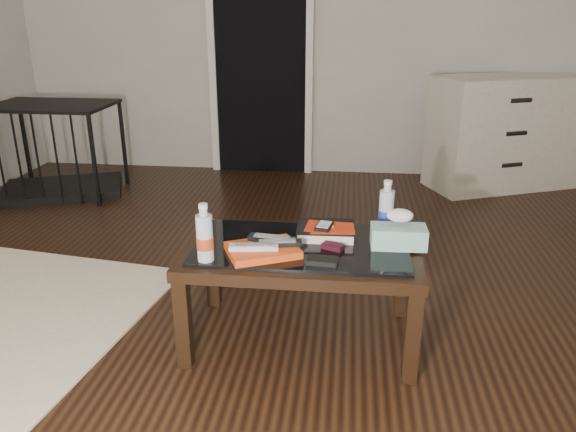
{
  "coord_description": "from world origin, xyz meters",
  "views": [
    {
      "loc": [
        0.39,
        -2.44,
        1.42
      ],
      "look_at": [
        0.13,
        -0.15,
        0.55
      ],
      "focal_mm": 35.0,
      "sensor_mm": 36.0,
      "label": 1
    }
  ],
  "objects_px": {
    "water_bottle_left": "(204,232)",
    "tissue_box": "(398,237)",
    "water_bottle_right": "(386,206)",
    "dresser": "(506,132)",
    "textbook": "(326,231)",
    "pet_crate": "(59,165)",
    "coffee_table": "(302,258)"
  },
  "relations": [
    {
      "from": "water_bottle_left",
      "to": "tissue_box",
      "type": "height_order",
      "value": "water_bottle_left"
    },
    {
      "from": "water_bottle_right",
      "to": "tissue_box",
      "type": "relative_size",
      "value": 1.03
    },
    {
      "from": "dresser",
      "to": "textbook",
      "type": "height_order",
      "value": "dresser"
    },
    {
      "from": "water_bottle_left",
      "to": "water_bottle_right",
      "type": "bearing_deg",
      "value": 28.32
    },
    {
      "from": "dresser",
      "to": "water_bottle_left",
      "type": "bearing_deg",
      "value": -146.64
    },
    {
      "from": "water_bottle_left",
      "to": "dresser",
      "type": "bearing_deg",
      "value": 55.87
    },
    {
      "from": "pet_crate",
      "to": "water_bottle_right",
      "type": "distance_m",
      "value": 3.01
    },
    {
      "from": "coffee_table",
      "to": "dresser",
      "type": "bearing_deg",
      "value": 59.73
    },
    {
      "from": "dresser",
      "to": "coffee_table",
      "type": "bearing_deg",
      "value": -142.78
    },
    {
      "from": "coffee_table",
      "to": "water_bottle_left",
      "type": "height_order",
      "value": "water_bottle_left"
    },
    {
      "from": "coffee_table",
      "to": "dresser",
      "type": "height_order",
      "value": "dresser"
    },
    {
      "from": "dresser",
      "to": "water_bottle_right",
      "type": "height_order",
      "value": "dresser"
    },
    {
      "from": "dresser",
      "to": "pet_crate",
      "type": "bearing_deg",
      "value": 166.96
    },
    {
      "from": "water_bottle_left",
      "to": "water_bottle_right",
      "type": "distance_m",
      "value": 0.83
    },
    {
      "from": "coffee_table",
      "to": "pet_crate",
      "type": "height_order",
      "value": "pet_crate"
    },
    {
      "from": "textbook",
      "to": "dresser",
      "type": "bearing_deg",
      "value": 58.33
    },
    {
      "from": "water_bottle_right",
      "to": "tissue_box",
      "type": "bearing_deg",
      "value": -75.12
    },
    {
      "from": "coffee_table",
      "to": "water_bottle_right",
      "type": "bearing_deg",
      "value": 28.31
    },
    {
      "from": "coffee_table",
      "to": "pet_crate",
      "type": "relative_size",
      "value": 0.95
    },
    {
      "from": "textbook",
      "to": "tissue_box",
      "type": "bearing_deg",
      "value": -16.91
    },
    {
      "from": "pet_crate",
      "to": "textbook",
      "type": "xyz_separation_m",
      "value": [
        2.2,
        -1.78,
        0.25
      ]
    },
    {
      "from": "textbook",
      "to": "coffee_table",
      "type": "bearing_deg",
      "value": -134.38
    },
    {
      "from": "textbook",
      "to": "tissue_box",
      "type": "distance_m",
      "value": 0.32
    },
    {
      "from": "dresser",
      "to": "pet_crate",
      "type": "relative_size",
      "value": 1.23
    },
    {
      "from": "coffee_table",
      "to": "textbook",
      "type": "distance_m",
      "value": 0.17
    },
    {
      "from": "dresser",
      "to": "water_bottle_right",
      "type": "relative_size",
      "value": 5.46
    },
    {
      "from": "coffee_table",
      "to": "water_bottle_right",
      "type": "relative_size",
      "value": 4.2
    },
    {
      "from": "water_bottle_left",
      "to": "tissue_box",
      "type": "distance_m",
      "value": 0.81
    },
    {
      "from": "coffee_table",
      "to": "water_bottle_left",
      "type": "distance_m",
      "value": 0.46
    },
    {
      "from": "tissue_box",
      "to": "pet_crate",
      "type": "bearing_deg",
      "value": 141.67
    },
    {
      "from": "textbook",
      "to": "water_bottle_right",
      "type": "height_order",
      "value": "water_bottle_right"
    },
    {
      "from": "coffee_table",
      "to": "textbook",
      "type": "bearing_deg",
      "value": 47.65
    }
  ]
}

